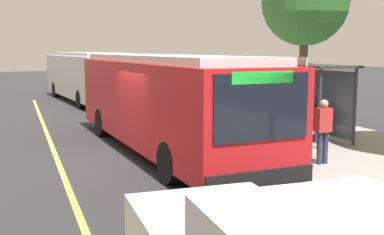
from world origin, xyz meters
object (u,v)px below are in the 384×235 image
transit_bus_main (164,99)px  transit_bus_second (85,75)px  route_sign_post (301,97)px  waiting_bench (309,124)px  pedestrian_commuter (323,127)px

transit_bus_main → transit_bus_second: size_ratio=0.97×
route_sign_post → transit_bus_main: bearing=-146.8°
transit_bus_main → transit_bus_second: bearing=-179.0°
route_sign_post → waiting_bench: bearing=142.0°
transit_bus_second → pedestrian_commuter: bearing=10.4°
transit_bus_second → route_sign_post: size_ratio=4.13×
pedestrian_commuter → transit_bus_main: bearing=-138.2°
route_sign_post → pedestrian_commuter: 1.15m
waiting_bench → pedestrian_commuter: pedestrian_commuter is taller
transit_bus_second → waiting_bench: 16.53m
transit_bus_main → route_sign_post: same height
transit_bus_main → transit_bus_second: (-15.20, -0.26, 0.00)m
transit_bus_second → pedestrian_commuter: (18.79, 3.46, -0.50)m
transit_bus_main → route_sign_post: size_ratio=4.01×
transit_bus_second → route_sign_post: 19.10m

